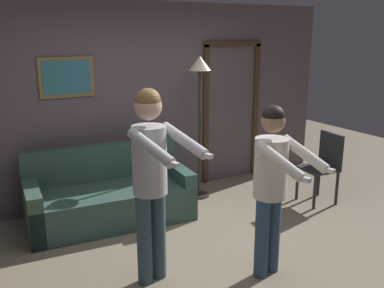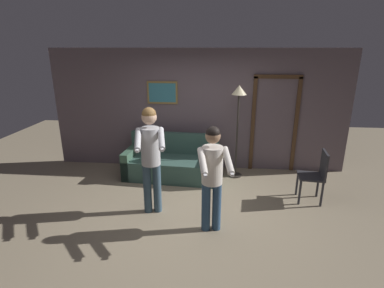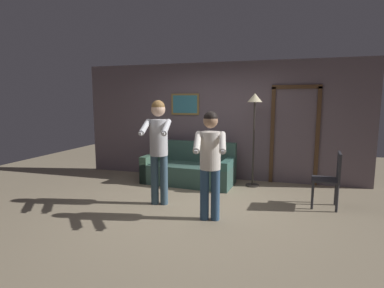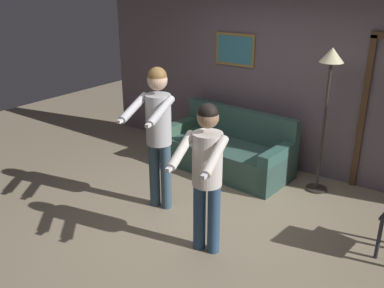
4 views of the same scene
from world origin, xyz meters
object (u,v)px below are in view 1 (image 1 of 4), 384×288
object	(u,v)px
couch	(109,198)
person_standing_left	(151,168)
torchiere_lamp	(200,85)
dining_chair_distant	(324,163)
person_standing_right	(272,177)

from	to	relation	value
couch	person_standing_left	xyz separation A→B (m)	(-0.09, -1.46, 0.80)
torchiere_lamp	dining_chair_distant	bearing A→B (deg)	-35.81
person_standing_left	person_standing_right	size ratio (longest dim) A/B	1.10
torchiere_lamp	person_standing_left	xyz separation A→B (m)	(-1.42, -1.60, -0.46)
dining_chair_distant	couch	bearing A→B (deg)	162.94
couch	torchiere_lamp	size ratio (longest dim) A/B	1.02
couch	torchiere_lamp	bearing A→B (deg)	6.22
person_standing_right	dining_chair_distant	xyz separation A→B (m)	(1.78, 1.06, -0.43)
person_standing_right	person_standing_left	bearing A→B (deg)	156.52
couch	torchiere_lamp	xyz separation A→B (m)	(1.33, 0.15, 1.27)
couch	person_standing_right	xyz separation A→B (m)	(0.89, -1.88, 0.68)
couch	person_standing_right	size ratio (longest dim) A/B	1.22
couch	person_standing_left	distance (m)	1.67
couch	person_standing_right	distance (m)	2.19
person_standing_left	person_standing_right	distance (m)	1.07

